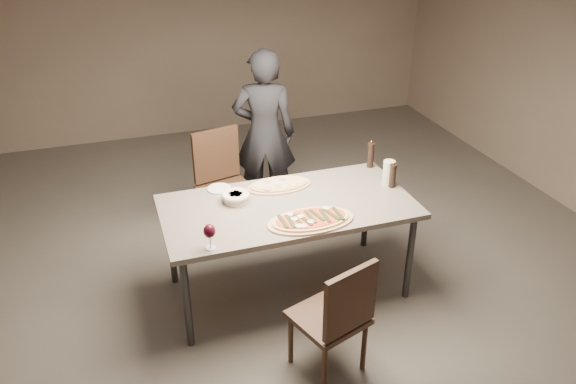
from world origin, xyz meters
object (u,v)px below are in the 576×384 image
object	(u,v)px
carafe	(389,172)
zucchini_pizza	(311,220)
dining_table	(288,211)
chair_near	(337,314)
bread_basket	(236,196)
pepper_mill_left	(371,154)
diner	(264,134)
ham_pizza	(279,185)
chair_far	(223,178)

from	to	relation	value
carafe	zucchini_pizza	bearing A→B (deg)	-155.38
dining_table	chair_near	xyz separation A→B (m)	(0.01, -0.91, -0.21)
bread_basket	pepper_mill_left	bearing A→B (deg)	10.86
bread_basket	carafe	bearing A→B (deg)	-4.14
pepper_mill_left	diner	size ratio (longest dim) A/B	0.15
pepper_mill_left	carafe	world-z (taller)	pepper_mill_left
zucchini_pizza	chair_near	world-z (taller)	chair_near
pepper_mill_left	diner	distance (m)	1.09
dining_table	chair_near	size ratio (longest dim) A/B	2.11
bread_basket	carafe	xyz separation A→B (m)	(1.18, -0.09, 0.05)
ham_pizza	chair_far	world-z (taller)	chair_far
chair_far	zucchini_pizza	bearing A→B (deg)	91.31
chair_near	diner	bearing A→B (deg)	66.25
zucchini_pizza	chair_far	size ratio (longest dim) A/B	0.65
carafe	chair_far	world-z (taller)	chair_far
zucchini_pizza	carafe	xyz separation A→B (m)	(0.76, 0.35, 0.08)
dining_table	pepper_mill_left	xyz separation A→B (m)	(0.83, 0.38, 0.17)
ham_pizza	chair_far	size ratio (longest dim) A/B	0.53
ham_pizza	carafe	bearing A→B (deg)	-20.20
chair_near	chair_far	xyz separation A→B (m)	(-0.27, 1.90, 0.05)
zucchini_pizza	bread_basket	distance (m)	0.60
carafe	bread_basket	bearing A→B (deg)	175.86
zucchini_pizza	diner	distance (m)	1.54
dining_table	bread_basket	distance (m)	0.39
ham_pizza	pepper_mill_left	world-z (taller)	pepper_mill_left
carafe	chair_far	distance (m)	1.47
bread_basket	pepper_mill_left	size ratio (longest dim) A/B	0.88
zucchini_pizza	chair_near	size ratio (longest dim) A/B	0.71
bread_basket	chair_near	size ratio (longest dim) A/B	0.24
bread_basket	carafe	distance (m)	1.18
chair_near	diner	xyz separation A→B (m)	(0.19, 2.17, 0.30)
bread_basket	chair_far	world-z (taller)	chair_far
dining_table	chair_far	bearing A→B (deg)	105.04
pepper_mill_left	carafe	xyz separation A→B (m)	(0.00, -0.31, -0.02)
chair_near	ham_pizza	bearing A→B (deg)	70.36
zucchini_pizza	diner	bearing A→B (deg)	76.21
dining_table	pepper_mill_left	distance (m)	0.93
carafe	dining_table	bearing A→B (deg)	-175.21
pepper_mill_left	carafe	distance (m)	0.31
pepper_mill_left	chair_near	distance (m)	1.58
dining_table	chair_near	distance (m)	0.94
dining_table	bread_basket	xyz separation A→B (m)	(-0.35, 0.15, 0.10)
carafe	diner	bearing A→B (deg)	118.14
zucchini_pizza	dining_table	bearing A→B (deg)	94.43
bread_basket	chair_far	size ratio (longest dim) A/B	0.22
bread_basket	chair_near	bearing A→B (deg)	-71.68
zucchini_pizza	chair_far	bearing A→B (deg)	95.61
zucchini_pizza	pepper_mill_left	distance (m)	1.01
zucchini_pizza	ham_pizza	xyz separation A→B (m)	(-0.04, 0.56, -0.00)
dining_table	pepper_mill_left	size ratio (longest dim) A/B	7.78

